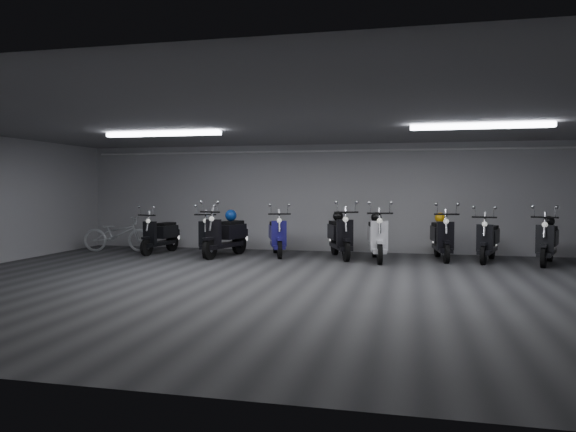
% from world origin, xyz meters
% --- Properties ---
extents(floor, '(14.00, 10.00, 0.01)m').
position_xyz_m(floor, '(0.00, 0.00, -0.01)').
color(floor, '#343436').
rests_on(floor, ground).
extents(ceiling, '(14.00, 10.00, 0.01)m').
position_xyz_m(ceiling, '(0.00, 0.00, 2.80)').
color(ceiling, slate).
rests_on(ceiling, ground).
extents(back_wall, '(14.00, 0.01, 2.80)m').
position_xyz_m(back_wall, '(0.00, 5.00, 1.40)').
color(back_wall, '#A8A8AB').
rests_on(back_wall, ground).
extents(front_wall, '(14.00, 0.01, 2.80)m').
position_xyz_m(front_wall, '(0.00, -5.00, 1.40)').
color(front_wall, '#A8A8AB').
rests_on(front_wall, ground).
extents(fluor_strip_left, '(2.40, 0.18, 0.08)m').
position_xyz_m(fluor_strip_left, '(-3.00, 1.00, 2.74)').
color(fluor_strip_left, white).
rests_on(fluor_strip_left, ceiling).
extents(fluor_strip_right, '(2.40, 0.18, 0.08)m').
position_xyz_m(fluor_strip_right, '(3.00, 1.00, 2.74)').
color(fluor_strip_right, white).
rests_on(fluor_strip_right, ceiling).
extents(conduit, '(13.60, 0.05, 0.05)m').
position_xyz_m(conduit, '(0.00, 4.92, 2.62)').
color(conduit, white).
rests_on(conduit, back_wall).
extents(scooter_0, '(0.79, 1.73, 1.24)m').
position_xyz_m(scooter_0, '(-4.37, 3.58, 0.62)').
color(scooter_0, black).
rests_on(scooter_0, floor).
extents(scooter_1, '(0.96, 1.81, 1.29)m').
position_xyz_m(scooter_1, '(-3.01, 3.47, 0.64)').
color(scooter_1, black).
rests_on(scooter_1, floor).
extents(scooter_3, '(1.09, 1.95, 1.38)m').
position_xyz_m(scooter_3, '(-2.53, 3.31, 0.69)').
color(scooter_3, black).
rests_on(scooter_3, floor).
extents(scooter_4, '(1.13, 1.85, 1.31)m').
position_xyz_m(scooter_4, '(-1.34, 3.77, 0.65)').
color(scooter_4, navy).
rests_on(scooter_4, floor).
extents(scooter_5, '(1.21, 1.96, 1.38)m').
position_xyz_m(scooter_5, '(0.21, 3.70, 0.69)').
color(scooter_5, black).
rests_on(scooter_5, floor).
extents(scooter_6, '(0.89, 1.93, 1.38)m').
position_xyz_m(scooter_6, '(1.10, 3.39, 0.69)').
color(scooter_6, white).
rests_on(scooter_6, floor).
extents(scooter_7, '(0.79, 1.87, 1.35)m').
position_xyz_m(scooter_7, '(2.54, 3.87, 0.67)').
color(scooter_7, black).
rests_on(scooter_7, floor).
extents(scooter_8, '(1.04, 1.81, 1.28)m').
position_xyz_m(scooter_8, '(3.54, 3.78, 0.64)').
color(scooter_8, black).
rests_on(scooter_8, floor).
extents(scooter_9, '(1.13, 1.86, 1.31)m').
position_xyz_m(scooter_9, '(4.72, 3.59, 0.66)').
color(scooter_9, black).
rests_on(scooter_9, floor).
extents(bicycle, '(1.84, 0.94, 1.14)m').
position_xyz_m(bicycle, '(-5.62, 3.69, 0.57)').
color(bicycle, silver).
rests_on(bicycle, floor).
extents(helmet_0, '(0.25, 0.25, 0.25)m').
position_xyz_m(helmet_0, '(2.52, 4.12, 0.96)').
color(helmet_0, '#E89F0D').
rests_on(helmet_0, scooter_7).
extents(helmet_1, '(0.24, 0.24, 0.24)m').
position_xyz_m(helmet_1, '(4.80, 3.82, 0.93)').
color(helmet_1, black).
rests_on(helmet_1, scooter_9).
extents(helmet_2, '(0.28, 0.28, 0.28)m').
position_xyz_m(helmet_2, '(-2.46, 3.55, 0.99)').
color(helmet_2, navy).
rests_on(helmet_2, scooter_3).
extents(helmet_3, '(0.25, 0.25, 0.25)m').
position_xyz_m(helmet_3, '(1.06, 3.65, 0.98)').
color(helmet_3, black).
rests_on(helmet_3, scooter_6).
extents(helmet_4, '(0.25, 0.25, 0.25)m').
position_xyz_m(helmet_4, '(0.13, 3.94, 0.98)').
color(helmet_4, black).
rests_on(helmet_4, scooter_5).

